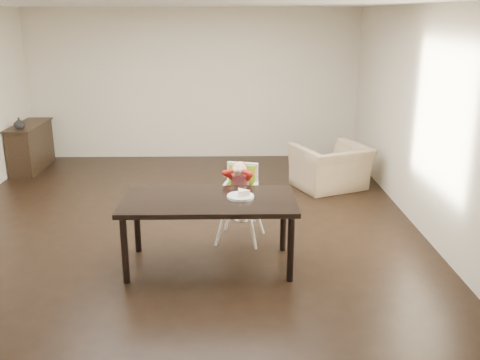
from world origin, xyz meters
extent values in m
plane|color=black|center=(0.00, 0.00, 0.00)|extent=(7.00, 7.00, 0.00)
cube|color=beige|center=(0.00, 3.50, 1.35)|extent=(6.00, 0.02, 2.70)
cube|color=beige|center=(0.00, -3.50, 1.35)|extent=(6.00, 0.02, 2.70)
cube|color=beige|center=(3.00, 0.00, 1.35)|extent=(0.02, 7.00, 2.70)
cube|color=white|center=(0.00, 0.00, 2.70)|extent=(6.00, 7.00, 0.02)
cube|color=black|center=(0.43, -1.11, 0.72)|extent=(1.80, 0.90, 0.05)
cylinder|color=black|center=(-0.39, -1.48, 0.35)|extent=(0.07, 0.07, 0.70)
cylinder|color=black|center=(1.25, -1.48, 0.35)|extent=(0.07, 0.07, 0.70)
cylinder|color=black|center=(-0.39, -0.74, 0.35)|extent=(0.07, 0.07, 0.70)
cylinder|color=black|center=(1.25, -0.74, 0.35)|extent=(0.07, 0.07, 0.70)
cylinder|color=white|center=(0.54, -0.56, 0.26)|extent=(0.04, 0.04, 0.51)
cylinder|color=white|center=(0.90, -0.65, 0.26)|extent=(0.04, 0.04, 0.51)
cylinder|color=white|center=(0.63, -0.21, 0.26)|extent=(0.04, 0.04, 0.51)
cylinder|color=white|center=(0.98, -0.29, 0.26)|extent=(0.04, 0.04, 0.51)
cube|color=white|center=(0.76, -0.43, 0.51)|extent=(0.43, 0.40, 0.05)
cube|color=#93DD1C|center=(0.76, -0.43, 0.54)|extent=(0.35, 0.33, 0.03)
cube|color=white|center=(0.80, -0.29, 0.72)|extent=(0.37, 0.13, 0.38)
cube|color=#93DD1C|center=(0.79, -0.31, 0.71)|extent=(0.31, 0.09, 0.35)
cube|color=black|center=(0.72, -0.37, 0.71)|extent=(0.06, 0.17, 0.02)
cube|color=black|center=(0.83, -0.39, 0.71)|extent=(0.06, 0.17, 0.02)
cylinder|color=red|center=(0.76, -0.43, 0.68)|extent=(0.25, 0.25, 0.25)
sphere|color=beige|center=(0.76, -0.44, 0.88)|extent=(0.20, 0.20, 0.16)
ellipsoid|color=brown|center=(0.76, -0.42, 0.90)|extent=(0.20, 0.19, 0.13)
sphere|color=beige|center=(0.71, -0.52, 0.89)|extent=(0.09, 0.09, 0.07)
sphere|color=beige|center=(0.77, -0.53, 0.89)|extent=(0.09, 0.09, 0.07)
cylinder|color=white|center=(0.76, -1.07, 0.76)|extent=(0.30, 0.30, 0.02)
torus|color=white|center=(0.76, -1.07, 0.77)|extent=(0.30, 0.30, 0.01)
imported|color=tan|center=(2.20, 1.52, 0.45)|extent=(1.22, 1.03, 0.91)
cube|color=black|center=(-2.78, 2.70, 0.38)|extent=(0.40, 1.20, 0.76)
cube|color=black|center=(-2.78, 2.70, 0.78)|extent=(0.44, 1.26, 0.03)
imported|color=#99999E|center=(-2.78, 2.32, 0.88)|extent=(0.19, 0.20, 0.18)
camera|label=1|loc=(0.65, -6.32, 2.57)|focal=40.00mm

